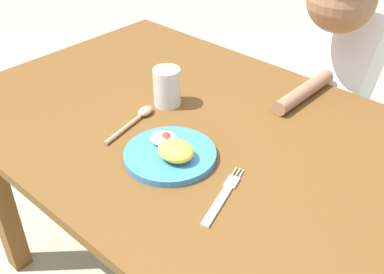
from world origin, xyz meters
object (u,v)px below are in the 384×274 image
Objects in this scene: spoon at (138,118)px; drinking_cup at (167,87)px; plate at (170,152)px; fork at (223,197)px; person at (336,94)px.

drinking_cup is (-0.00, 0.11, 0.04)m from spoon.
fork is (0.18, -0.03, -0.01)m from plate.
fork is 0.41m from drinking_cup.
fork is 0.19× the size of person.
plate is 0.25m from drinking_cup.
spoon is at bearing -88.82° from drinking_cup.
drinking_cup reaches higher than fork.
drinking_cup is at bearing 62.57° from person.
spoon is 0.67m from person.
person reaches higher than fork.
drinking_cup reaches higher than plate.
fork is 0.71m from person.
spoon reaches higher than fork.
plate is at bearing -119.82° from spoon.
plate is 0.21× the size of person.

